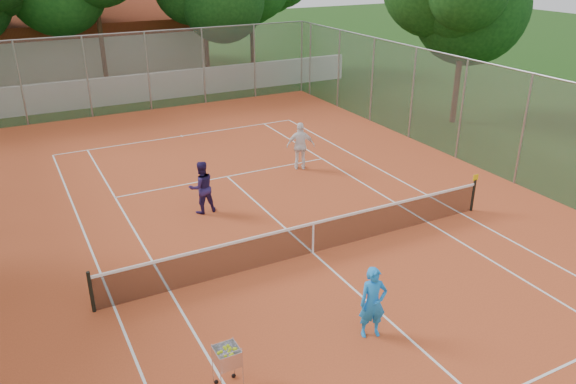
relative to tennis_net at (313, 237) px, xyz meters
name	(u,v)px	position (x,y,z in m)	size (l,w,h in m)	color
ground	(313,253)	(0.00, 0.00, -0.51)	(120.00, 120.00, 0.00)	#16370F
court_pad	(313,253)	(0.00, 0.00, -0.50)	(18.00, 34.00, 0.02)	#C24D25
court_lines	(313,253)	(0.00, 0.00, -0.49)	(10.98, 23.78, 0.01)	white
tennis_net	(313,237)	(0.00, 0.00, 0.00)	(11.88, 0.10, 0.98)	black
perimeter_fence	(314,188)	(0.00, 0.00, 1.49)	(18.00, 34.00, 4.00)	slate
boundary_wall	(141,88)	(0.00, 19.00, 0.24)	(26.00, 0.30, 1.50)	white
clubhouse	(71,39)	(-2.00, 29.00, 1.69)	(16.40, 9.00, 4.40)	beige
tropical_trees	(119,2)	(0.00, 22.00, 4.49)	(29.00, 19.00, 10.00)	black
player_near	(373,303)	(-0.66, -3.72, 0.35)	(0.61, 0.40, 1.68)	#1B86EB
player_far_left	(202,187)	(-1.82, 3.94, 0.38)	(0.84, 0.66, 1.73)	#271B53
player_far_right	(301,146)	(2.82, 5.86, 0.43)	(1.08, 0.45, 1.84)	white
ball_hopper	(228,366)	(-4.06, -3.77, 0.02)	(0.49, 0.49, 1.01)	silver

